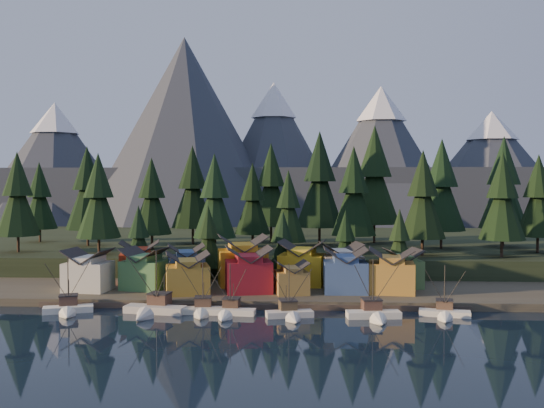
# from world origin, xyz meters

# --- Properties ---
(ground) EXTENTS (500.00, 500.00, 0.00)m
(ground) POSITION_xyz_m (0.00, 0.00, 0.00)
(ground) COLOR black
(ground) RESTS_ON ground
(shore_strip) EXTENTS (400.00, 50.00, 1.50)m
(shore_strip) POSITION_xyz_m (0.00, 40.00, 0.75)
(shore_strip) COLOR #3C372C
(shore_strip) RESTS_ON ground
(hillside) EXTENTS (420.00, 100.00, 6.00)m
(hillside) POSITION_xyz_m (0.00, 90.00, 3.00)
(hillside) COLOR black
(hillside) RESTS_ON ground
(dock) EXTENTS (80.00, 4.00, 1.00)m
(dock) POSITION_xyz_m (0.00, 16.50, 0.50)
(dock) COLOR #4D3F37
(dock) RESTS_ON ground
(mountain_ridge) EXTENTS (560.00, 190.00, 90.00)m
(mountain_ridge) POSITION_xyz_m (-4.20, 213.59, 26.06)
(mountain_ridge) COLOR #424754
(mountain_ridge) RESTS_ON ground
(boat_0) EXTENTS (9.39, 9.92, 11.06)m
(boat_0) POSITION_xyz_m (-32.50, 9.62, 2.17)
(boat_0) COLOR white
(boat_0) RESTS_ON ground
(boat_1) EXTENTS (11.64, 12.36, 12.47)m
(boat_1) POSITION_xyz_m (-17.22, 9.61, 2.31)
(boat_1) COLOR beige
(boat_1) RESTS_ON ground
(boat_2) EXTENTS (8.78, 9.41, 10.29)m
(boat_2) POSITION_xyz_m (-8.34, 10.08, 1.99)
(boat_2) COLOR beige
(boat_2) RESTS_ON ground
(boat_3) EXTENTS (9.57, 10.29, 10.04)m
(boat_3) POSITION_xyz_m (-3.57, 9.25, 1.83)
(boat_3) COLOR white
(boat_3) RESTS_ON ground
(boat_4) EXTENTS (8.80, 9.28, 10.29)m
(boat_4) POSITION_xyz_m (7.42, 8.00, 2.01)
(boat_4) COLOR beige
(boat_4) RESTS_ON ground
(boat_5) EXTENTS (9.79, 10.48, 11.33)m
(boat_5) POSITION_xyz_m (21.91, 8.01, 2.17)
(boat_5) COLOR silver
(boat_5) RESTS_ON ground
(boat_6) EXTENTS (9.32, 9.85, 9.92)m
(boat_6) POSITION_xyz_m (34.22, 10.06, 1.83)
(boat_6) COLOR white
(boat_6) RESTS_ON ground
(house_front_0) EXTENTS (9.16, 8.74, 8.45)m
(house_front_0) POSITION_xyz_m (-34.02, 24.12, 5.94)
(house_front_0) COLOR beige
(house_front_0) RESTS_ON shore_strip
(house_front_1) EXTENTS (9.71, 9.46, 8.50)m
(house_front_1) POSITION_xyz_m (-23.07, 26.63, 5.97)
(house_front_1) COLOR #3C6F3E
(house_front_1) RESTS_ON shore_strip
(house_front_2) EXTENTS (10.14, 10.19, 8.14)m
(house_front_2) POSITION_xyz_m (-13.31, 22.24, 5.78)
(house_front_2) COLOR #AF862D
(house_front_2) RESTS_ON shore_strip
(house_front_3) EXTENTS (10.39, 10.06, 9.05)m
(house_front_3) POSITION_xyz_m (-1.38, 24.42, 6.25)
(house_front_3) COLOR maroon
(house_front_3) RESTS_ON shore_strip
(house_front_4) EXTENTS (7.41, 7.80, 6.38)m
(house_front_4) POSITION_xyz_m (7.31, 23.09, 4.85)
(house_front_4) COLOR olive
(house_front_4) RESTS_ON shore_strip
(house_front_5) EXTENTS (8.57, 7.81, 8.89)m
(house_front_5) POSITION_xyz_m (17.96, 24.85, 6.17)
(house_front_5) COLOR #354F7F
(house_front_5) RESTS_ON shore_strip
(house_front_6) EXTENTS (9.69, 9.26, 8.81)m
(house_front_6) POSITION_xyz_m (27.15, 25.24, 6.13)
(house_front_6) COLOR #B27E2D
(house_front_6) RESTS_ON shore_strip
(house_back_0) EXTENTS (9.92, 9.66, 9.10)m
(house_back_0) POSITION_xyz_m (-26.28, 34.45, 6.28)
(house_back_0) COLOR maroon
(house_back_0) RESTS_ON shore_strip
(house_back_1) EXTENTS (9.31, 9.38, 8.61)m
(house_back_1) POSITION_xyz_m (-15.58, 32.47, 6.02)
(house_back_1) COLOR #34517C
(house_back_1) RESTS_ON shore_strip
(house_back_2) EXTENTS (11.70, 11.06, 10.65)m
(house_back_2) POSITION_xyz_m (-3.41, 32.56, 7.09)
(house_back_2) COLOR gold
(house_back_2) RESTS_ON shore_strip
(house_back_3) EXTENTS (10.53, 9.68, 9.48)m
(house_back_3) POSITION_xyz_m (9.28, 33.40, 6.48)
(house_back_3) COLOR yellow
(house_back_3) RESTS_ON shore_strip
(house_back_4) EXTENTS (9.53, 9.25, 9.06)m
(house_back_4) POSITION_xyz_m (17.68, 33.30, 6.26)
(house_back_4) COLOR beige
(house_back_4) RESTS_ON shore_strip
(house_back_5) EXTENTS (8.14, 8.21, 8.02)m
(house_back_5) POSITION_xyz_m (30.44, 31.46, 5.71)
(house_back_5) COLOR #466C3A
(house_back_5) RESTS_ON shore_strip
(tree_hill_0) EXTENTS (10.85, 10.85, 25.28)m
(tree_hill_0) POSITION_xyz_m (-62.00, 52.00, 19.82)
(tree_hill_0) COLOR #332319
(tree_hill_0) RESTS_ON hillside
(tree_hill_1) EXTENTS (11.83, 11.83, 27.57)m
(tree_hill_1) POSITION_xyz_m (-50.00, 68.00, 21.07)
(tree_hill_1) COLOR #332319
(tree_hill_1) RESTS_ON hillside
(tree_hill_2) EXTENTS (10.60, 10.60, 24.69)m
(tree_hill_2) POSITION_xyz_m (-40.00, 48.00, 19.50)
(tree_hill_2) COLOR #332319
(tree_hill_2) RESTS_ON hillside
(tree_hill_3) EXTENTS (10.32, 10.32, 24.05)m
(tree_hill_3) POSITION_xyz_m (-30.00, 60.00, 19.15)
(tree_hill_3) COLOR #332319
(tree_hill_3) RESTS_ON hillside
(tree_hill_4) EXTENTS (12.07, 12.07, 28.11)m
(tree_hill_4) POSITION_xyz_m (-22.00, 75.00, 21.37)
(tree_hill_4) COLOR #332319
(tree_hill_4) RESTS_ON hillside
(tree_hill_5) EXTENTS (10.55, 10.55, 24.57)m
(tree_hill_5) POSITION_xyz_m (-12.00, 50.00, 19.43)
(tree_hill_5) COLOR #332319
(tree_hill_5) RESTS_ON hillside
(tree_hill_6) EXTENTS (9.77, 9.77, 22.76)m
(tree_hill_6) POSITION_xyz_m (-4.00, 65.00, 18.44)
(tree_hill_6) COLOR #332319
(tree_hill_6) RESTS_ON hillside
(tree_hill_7) EXTENTS (8.79, 8.79, 20.49)m
(tree_hill_7) POSITION_xyz_m (6.00, 48.00, 17.19)
(tree_hill_7) COLOR #332319
(tree_hill_7) RESTS_ON hillside
(tree_hill_8) EXTENTS (13.63, 13.63, 31.76)m
(tree_hill_8) POSITION_xyz_m (14.00, 72.00, 23.37)
(tree_hill_8) COLOR #332319
(tree_hill_8) RESTS_ON hillside
(tree_hill_9) EXTENTS (11.41, 11.41, 26.59)m
(tree_hill_9) POSITION_xyz_m (22.00, 55.00, 20.53)
(tree_hill_9) COLOR #332319
(tree_hill_9) RESTS_ON hillside
(tree_hill_10) EXTENTS (14.63, 14.63, 34.08)m
(tree_hill_10) POSITION_xyz_m (30.00, 80.00, 24.64)
(tree_hill_10) COLOR #332319
(tree_hill_10) RESTS_ON hillside
(tree_hill_11) EXTENTS (10.87, 10.87, 25.32)m
(tree_hill_11) POSITION_xyz_m (38.00, 50.00, 19.84)
(tree_hill_11) COLOR #332319
(tree_hill_11) RESTS_ON hillside
(tree_hill_12) EXTENTS (12.49, 12.49, 29.11)m
(tree_hill_12) POSITION_xyz_m (46.00, 66.00, 21.91)
(tree_hill_12) COLOR #332319
(tree_hill_12) RESTS_ON hillside
(tree_hill_13) EXTENTS (10.61, 10.61, 24.71)m
(tree_hill_13) POSITION_xyz_m (56.00, 48.00, 19.51)
(tree_hill_13) COLOR #332319
(tree_hill_13) RESTS_ON hillside
(tree_hill_14) EXTENTS (12.95, 12.95, 30.16)m
(tree_hill_14) POSITION_xyz_m (64.00, 72.00, 22.49)
(tree_hill_14) COLOR #332319
(tree_hill_14) RESTS_ON hillside
(tree_hill_15) EXTENTS (12.52, 12.52, 29.17)m
(tree_hill_15) POSITION_xyz_m (0.00, 82.00, 21.95)
(tree_hill_15) COLOR #332319
(tree_hill_15) RESTS_ON hillside
(tree_hill_16) EXTENTS (10.11, 10.11, 23.56)m
(tree_hill_16) POSITION_xyz_m (-68.00, 78.00, 18.88)
(tree_hill_16) COLOR #332319
(tree_hill_16) RESTS_ON hillside
(tree_hill_17) EXTENTS (10.56, 10.56, 24.59)m
(tree_hill_17) POSITION_xyz_m (68.00, 58.00, 19.44)
(tree_hill_17) COLOR #332319
(tree_hill_17) RESTS_ON hillside
(tree_shore_0) EXTENTS (7.20, 7.20, 16.78)m
(tree_shore_0) POSITION_xyz_m (-28.00, 40.00, 10.67)
(tree_shore_0) COLOR #332319
(tree_shore_0) RESTS_ON shore_strip
(tree_shore_1) EXTENTS (7.21, 7.21, 16.80)m
(tree_shore_1) POSITION_xyz_m (-12.00, 40.00, 10.67)
(tree_shore_1) COLOR #332319
(tree_shore_1) RESTS_ON shore_strip
(tree_shore_2) EXTENTS (6.67, 6.67, 15.53)m
(tree_shore_2) POSITION_xyz_m (5.00, 40.00, 9.98)
(tree_shore_2) COLOR #332319
(tree_shore_2) RESTS_ON shore_strip
(tree_shore_3) EXTENTS (6.81, 6.81, 15.87)m
(tree_shore_3) POSITION_xyz_m (19.00, 40.00, 10.17)
(tree_shore_3) COLOR #332319
(tree_shore_3) RESTS_ON shore_strip
(tree_shore_4) EXTENTS (6.94, 6.94, 16.16)m
(tree_shore_4) POSITION_xyz_m (31.00, 40.00, 10.32)
(tree_shore_4) COLOR #332319
(tree_shore_4) RESTS_ON shore_strip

